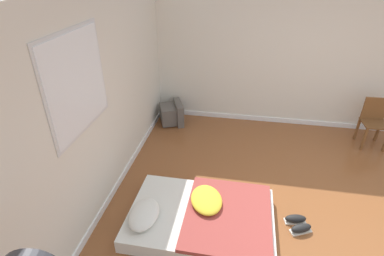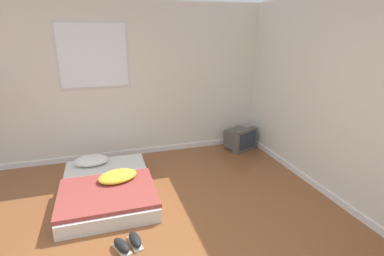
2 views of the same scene
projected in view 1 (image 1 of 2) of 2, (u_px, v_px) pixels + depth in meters
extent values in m
plane|color=brown|center=(329.00, 223.00, 3.69)|extent=(20.00, 20.00, 0.00)
cube|color=silver|center=(95.00, 111.00, 3.47)|extent=(7.53, 0.06, 2.60)
cube|color=white|center=(113.00, 193.00, 4.09)|extent=(7.53, 0.02, 0.09)
cube|color=silver|center=(77.00, 83.00, 2.98)|extent=(1.11, 0.01, 1.05)
cube|color=white|center=(78.00, 83.00, 2.98)|extent=(1.04, 0.01, 0.98)
cube|color=silver|center=(314.00, 58.00, 5.25)|extent=(0.06, 8.06, 2.60)
cube|color=white|center=(301.00, 122.00, 5.84)|extent=(0.02, 8.06, 0.09)
cube|color=silver|center=(201.00, 218.00, 3.64)|extent=(1.18, 1.73, 0.18)
ellipsoid|color=silver|center=(144.00, 214.00, 3.49)|extent=(0.52, 0.34, 0.14)
cube|color=#993D38|center=(228.00, 215.00, 3.53)|extent=(1.20, 1.01, 0.05)
ellipsoid|color=yellow|center=(206.00, 200.00, 3.67)|extent=(0.61, 0.52, 0.11)
cube|color=#56514C|center=(168.00, 114.00, 5.81)|extent=(0.51, 0.43, 0.33)
cube|color=#56514C|center=(179.00, 112.00, 5.84)|extent=(0.54, 0.32, 0.42)
cube|color=#283342|center=(182.00, 112.00, 5.85)|extent=(0.41, 0.17, 0.30)
cube|color=brown|center=(364.00, 139.00, 4.99)|extent=(0.04, 0.04, 0.41)
cube|color=brown|center=(378.00, 130.00, 5.25)|extent=(0.04, 0.04, 0.41)
cube|color=brown|center=(357.00, 129.00, 5.29)|extent=(0.04, 0.04, 0.41)
cube|color=brown|center=(375.00, 124.00, 5.01)|extent=(0.41, 0.41, 0.02)
cube|color=brown|center=(375.00, 108.00, 5.06)|extent=(0.05, 0.37, 0.39)
cube|color=silver|center=(300.00, 231.00, 3.57)|extent=(0.20, 0.28, 0.02)
ellipsoid|color=black|center=(301.00, 228.00, 3.55)|extent=(0.21, 0.28, 0.09)
cube|color=silver|center=(295.00, 221.00, 3.70)|extent=(0.14, 0.27, 0.02)
ellipsoid|color=black|center=(296.00, 219.00, 3.68)|extent=(0.15, 0.28, 0.09)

